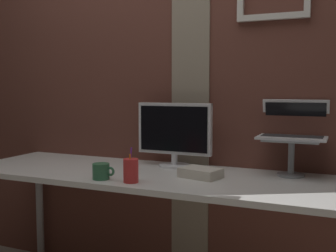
{
  "coord_description": "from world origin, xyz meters",
  "views": [
    {
      "loc": [
        1.02,
        -2.0,
        1.22
      ],
      "look_at": [
        0.1,
        0.08,
        1.01
      ],
      "focal_mm": 44.04,
      "sensor_mm": 36.0,
      "label": 1
    }
  ],
  "objects": [
    {
      "name": "brick_wall_back",
      "position": [
        0.0,
        0.38,
        1.18
      ],
      "size": [
        3.33,
        0.16,
        2.35
      ],
      "color": "brown",
      "rests_on": "ground_plane"
    },
    {
      "name": "desk",
      "position": [
        0.1,
        -0.02,
        0.7
      ],
      "size": [
        2.29,
        0.68,
        0.76
      ],
      "color": "white",
      "rests_on": "ground_plane"
    },
    {
      "name": "monitor",
      "position": [
        0.09,
        0.2,
        0.97
      ],
      "size": [
        0.45,
        0.18,
        0.37
      ],
      "color": "white",
      "rests_on": "desk"
    },
    {
      "name": "laptop_stand",
      "position": [
        0.75,
        0.2,
        0.9
      ],
      "size": [
        0.28,
        0.22,
        0.2
      ],
      "color": "gray",
      "rests_on": "desk"
    },
    {
      "name": "laptop",
      "position": [
        0.75,
        0.26,
        1.02
      ],
      "size": [
        0.35,
        0.26,
        0.2
      ],
      "color": "white",
      "rests_on": "laptop_stand"
    },
    {
      "name": "pen_cup",
      "position": [
        0.06,
        -0.26,
        0.82
      ],
      "size": [
        0.07,
        0.07,
        0.17
      ],
      "color": "red",
      "rests_on": "desk"
    },
    {
      "name": "coffee_mug",
      "position": [
        -0.11,
        -0.26,
        0.81
      ],
      "size": [
        0.12,
        0.09,
        0.08
      ],
      "color": "#33724C",
      "rests_on": "desk"
    },
    {
      "name": "paper_clutter_stack",
      "position": [
        0.33,
        -0.02,
        0.79
      ],
      "size": [
        0.23,
        0.18,
        0.05
      ],
      "primitive_type": "cube",
      "rotation": [
        0.0,
        0.0,
        -0.23
      ],
      "color": "silver",
      "rests_on": "desk"
    }
  ]
}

